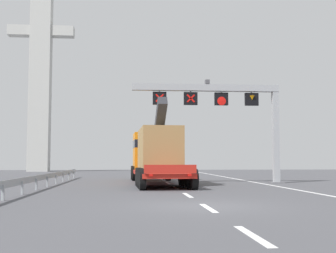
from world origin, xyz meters
TOP-DOWN VIEW (x-y plane):
  - ground at (0.00, 0.00)m, footprint 112.00×112.00m
  - lane_markings at (0.07, 20.30)m, footprint 0.20×55.20m
  - edge_line_right at (6.20, 12.00)m, footprint 0.20×63.00m
  - overhead_lane_gantry at (3.99, 14.22)m, footprint 10.19×0.90m
  - heavy_haul_truck_red at (-0.78, 15.38)m, footprint 3.49×14.14m
  - guardrail_left at (-7.38, 11.52)m, footprint 0.13×27.04m
  - bridge_pylon_distant at (-15.03, 46.70)m, footprint 9.00×2.00m

SIDE VIEW (x-z plane):
  - ground at x=0.00m, z-range 0.00..0.00m
  - edge_line_right at x=6.20m, z-range 0.00..0.01m
  - lane_markings at x=0.07m, z-range 0.00..0.01m
  - guardrail_left at x=-7.38m, z-range 0.18..0.94m
  - heavy_haul_truck_red at x=-0.78m, z-range -0.66..4.64m
  - overhead_lane_gantry at x=3.99m, z-range 1.84..8.80m
  - bridge_pylon_distant at x=-15.03m, z-range 0.39..31.76m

